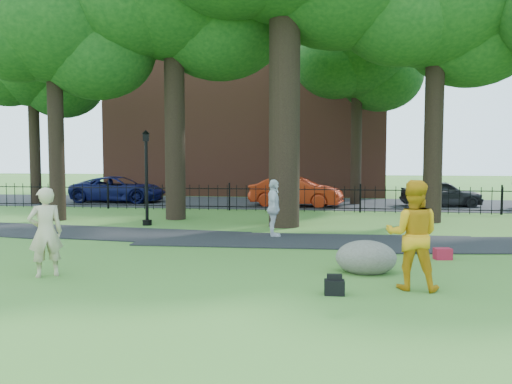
% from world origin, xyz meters
% --- Properties ---
extents(ground, '(120.00, 120.00, 0.00)m').
position_xyz_m(ground, '(0.00, 0.00, 0.00)').
color(ground, '#446E26').
rests_on(ground, ground).
extents(footpath, '(36.07, 3.85, 0.03)m').
position_xyz_m(footpath, '(1.00, 3.90, 0.00)').
color(footpath, black).
rests_on(footpath, ground).
extents(street, '(80.00, 7.00, 0.02)m').
position_xyz_m(street, '(0.00, 16.00, 0.00)').
color(street, black).
rests_on(street, ground).
extents(iron_fence, '(44.00, 0.04, 1.20)m').
position_xyz_m(iron_fence, '(0.00, 12.00, 0.60)').
color(iron_fence, black).
rests_on(iron_fence, ground).
extents(brick_building, '(18.00, 8.00, 12.00)m').
position_xyz_m(brick_building, '(-4.00, 24.00, 6.00)').
color(brick_building, brown).
rests_on(brick_building, ground).
extents(tree_row, '(26.82, 7.96, 12.42)m').
position_xyz_m(tree_row, '(0.52, 8.40, 8.15)').
color(tree_row, black).
rests_on(tree_row, ground).
extents(woman, '(0.81, 0.77, 1.87)m').
position_xyz_m(woman, '(-4.25, -1.24, 0.93)').
color(woman, tan).
rests_on(woman, ground).
extents(man, '(1.12, 0.93, 2.07)m').
position_xyz_m(man, '(3.14, -1.17, 1.03)').
color(man, orange).
rests_on(man, ground).
extents(pedestrian, '(0.60, 1.11, 1.80)m').
position_xyz_m(pedestrian, '(-0.11, 4.56, 0.90)').
color(pedestrian, silver).
rests_on(pedestrian, ground).
extents(boulder, '(1.44, 1.18, 0.76)m').
position_xyz_m(boulder, '(2.38, 0.08, 0.38)').
color(boulder, '#676256').
rests_on(boulder, ground).
extents(lamppost, '(0.34, 0.34, 3.47)m').
position_xyz_m(lamppost, '(-4.99, 6.60, 1.70)').
color(lamppost, black).
rests_on(lamppost, ground).
extents(backpack, '(0.37, 0.24, 0.27)m').
position_xyz_m(backpack, '(1.69, -1.79, 0.14)').
color(backpack, black).
rests_on(backpack, ground).
extents(red_bag, '(0.44, 0.33, 0.27)m').
position_xyz_m(red_bag, '(4.34, 1.76, 0.14)').
color(red_bag, maroon).
rests_on(red_bag, ground).
extents(red_sedan, '(4.83, 2.38, 1.52)m').
position_xyz_m(red_sedan, '(-0.04, 14.37, 0.76)').
color(red_sedan, '#9D230C').
rests_on(red_sedan, ground).
extents(navy_van, '(5.13, 2.39, 1.42)m').
position_xyz_m(navy_van, '(-9.90, 15.35, 0.71)').
color(navy_van, '#0D1042').
rests_on(navy_van, ground).
extents(grey_car, '(4.06, 1.94, 1.34)m').
position_xyz_m(grey_car, '(7.21, 15.38, 0.67)').
color(grey_car, black).
rests_on(grey_car, ground).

